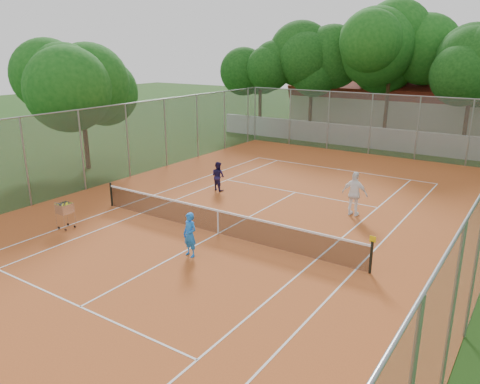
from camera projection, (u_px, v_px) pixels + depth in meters
The scene contains 12 objects.
ground at pixel (218, 234), 17.91m from camera, with size 120.00×120.00×0.00m, color #18370F.
court_pad at pixel (218, 234), 17.91m from camera, with size 18.00×34.00×0.02m, color #B35422.
court_lines at pixel (218, 233), 17.90m from camera, with size 10.98×23.78×0.01m, color white.
tennis_net at pixel (218, 221), 17.76m from camera, with size 11.88×0.10×0.98m, color black.
perimeter_fence at pixel (218, 184), 17.32m from camera, with size 18.00×34.00×4.00m, color slate.
boundary_wall at pixel (379, 138), 32.78m from camera, with size 26.00×0.30×1.50m, color silver.
clubhouse at pixel (394, 103), 41.35m from camera, with size 16.40×9.00×4.40m, color beige.
tropical_trees at pixel (397, 74), 33.91m from camera, with size 29.00×19.00×10.00m, color #0D370E.
player_near at pixel (190, 235), 15.76m from camera, with size 0.56×0.37×1.55m, color #1C78F2.
player_far_left at pixel (218, 176), 23.15m from camera, with size 0.71×0.55×1.45m, color #1F1848.
player_far_right at pixel (355, 194), 19.59m from camera, with size 1.11×0.46×1.90m, color white.
ball_hopper at pixel (65, 215), 18.23m from camera, with size 0.55×0.55×1.13m, color silver.
Camera 1 is at (9.95, -13.36, 6.81)m, focal length 35.00 mm.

